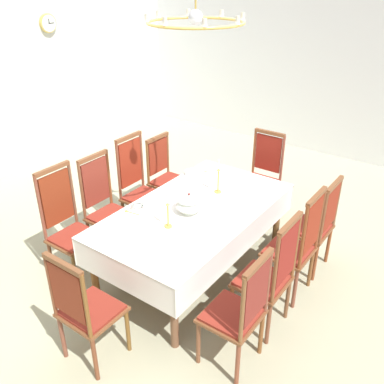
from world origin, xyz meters
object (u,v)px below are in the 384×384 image
(dining_table, at_px, (195,215))
(candlestick_west, at_px, (168,214))
(bowl_near_left, at_px, (138,207))
(chair_south_b, at_px, (270,274))
(chair_head_west, at_px, (85,308))
(chandelier, at_px, (196,21))
(chair_north_c, at_px, (139,186))
(chair_south_d, at_px, (315,224))
(bowl_near_right, at_px, (193,172))
(chair_north_b, at_px, (106,206))
(candlestick_east, at_px, (218,179))
(spoon_primary, at_px, (128,212))
(chair_south_a, at_px, (239,310))
(chair_north_a, at_px, (68,225))
(chair_head_east, at_px, (262,174))
(mounted_clock, at_px, (48,23))
(chair_south_c, at_px, (296,244))
(chair_north_d, at_px, (166,176))
(spoon_secondary, at_px, (198,170))
(soup_tureen, at_px, (189,203))

(dining_table, height_order, candlestick_west, candlestick_west)
(bowl_near_left, bearing_deg, chair_south_b, -87.99)
(chair_head_west, xyz_separation_m, chandelier, (1.46, 0.00, 1.93))
(candlestick_west, bearing_deg, chair_south_b, -82.04)
(dining_table, xyz_separation_m, chair_south_b, (-0.28, -0.98, -0.10))
(dining_table, bearing_deg, chair_north_c, 75.36)
(chair_south_d, bearing_deg, bowl_near_right, 94.74)
(bowl_near_left, bearing_deg, chair_north_c, 41.80)
(bowl_near_left, xyz_separation_m, bowl_near_right, (0.97, 0.02, 0.01))
(chair_south_b, relative_size, chandelier, 1.39)
(chair_north_b, xyz_separation_m, candlestick_east, (0.71, -0.98, 0.33))
(chair_south_b, distance_m, spoon_primary, 1.49)
(candlestick_east, height_order, bowl_near_left, candlestick_east)
(chair_south_a, relative_size, chair_north_a, 0.90)
(dining_table, relative_size, bowl_near_left, 14.67)
(chair_head_east, distance_m, mounted_clock, 4.00)
(chair_south_a, height_order, chair_north_a, chair_north_a)
(chair_head_east, xyz_separation_m, bowl_near_right, (-0.83, 0.47, 0.21))
(chair_south_c, distance_m, candlestick_east, 1.05)
(chair_north_c, xyz_separation_m, candlestick_east, (0.16, -0.99, 0.31))
(bowl_near_left, distance_m, chandelier, 1.81)
(chair_north_d, height_order, spoon_primary, chair_north_d)
(chandelier, bearing_deg, bowl_near_left, 126.21)
(chair_head_east, relative_size, mounted_clock, 3.95)
(mounted_clock, bearing_deg, chandelier, -109.73)
(chair_north_a, distance_m, candlestick_east, 1.59)
(chair_north_c, height_order, chandelier, chandelier)
(chair_north_a, relative_size, chair_south_b, 1.05)
(chair_north_a, distance_m, chandelier, 2.27)
(chair_south_b, distance_m, chair_south_c, 0.54)
(chair_south_a, relative_size, candlestick_east, 2.83)
(chair_south_a, distance_m, chair_south_d, 1.54)
(bowl_near_right, height_order, spoon_secondary, bowl_near_right)
(chair_south_b, bearing_deg, candlestick_west, 97.96)
(spoon_secondary, height_order, mounted_clock, mounted_clock)
(chair_head_west, distance_m, chandelier, 2.42)
(spoon_secondary, bearing_deg, chair_south_c, -117.62)
(chair_head_east, height_order, spoon_primary, chair_head_east)
(chair_head_east, bearing_deg, chair_south_a, 113.52)
(spoon_secondary, height_order, chandelier, chandelier)
(chair_south_c, bearing_deg, chair_north_c, 90.00)
(chair_south_b, xyz_separation_m, candlestick_east, (0.71, 0.98, 0.33))
(chair_north_a, distance_m, bowl_near_right, 1.52)
(candlestick_east, height_order, spoon_primary, candlestick_east)
(chair_head_east, relative_size, soup_tureen, 4.15)
(chair_north_d, bearing_deg, chair_south_b, 62.15)
(bowl_near_left, height_order, mounted_clock, mounted_clock)
(chair_north_c, xyz_separation_m, spoon_secondary, (0.50, -0.49, 0.16))
(chair_north_b, height_order, spoon_secondary, chair_north_b)
(chair_north_c, bearing_deg, chair_south_b, 74.62)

